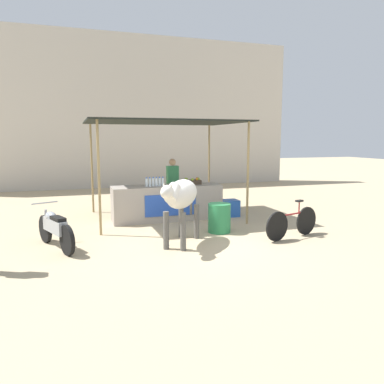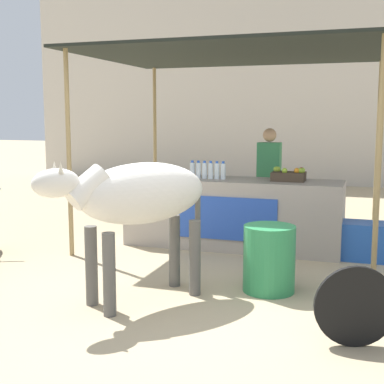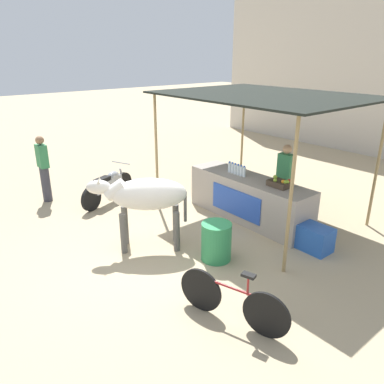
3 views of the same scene
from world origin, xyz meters
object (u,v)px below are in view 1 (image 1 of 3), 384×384
(water_barrel, at_px, (219,218))
(bicycle_leaning, at_px, (292,223))
(vendor_behind_counter, at_px, (173,186))
(cooler_box, at_px, (228,208))
(stall_counter, at_px, (167,203))
(fruit_crate, at_px, (193,182))
(motorcycle_parked, at_px, (55,228))
(cow, at_px, (181,197))

(water_barrel, relative_size, bicycle_leaning, 0.44)
(vendor_behind_counter, height_order, cooler_box, vendor_behind_counter)
(stall_counter, xyz_separation_m, bicycle_leaning, (2.23, -2.74, -0.13))
(cooler_box, bearing_deg, vendor_behind_counter, 149.15)
(stall_counter, height_order, vendor_behind_counter, vendor_behind_counter)
(fruit_crate, relative_size, water_barrel, 0.63)
(cooler_box, distance_m, motorcycle_parked, 5.00)
(stall_counter, relative_size, motorcycle_parked, 1.77)
(stall_counter, relative_size, water_barrel, 4.28)
(cow, bearing_deg, vendor_behind_counter, 78.04)
(vendor_behind_counter, height_order, cow, vendor_behind_counter)
(fruit_crate, relative_size, bicycle_leaning, 0.28)
(water_barrel, height_order, bicycle_leaning, bicycle_leaning)
(water_barrel, bearing_deg, cooler_box, 60.43)
(vendor_behind_counter, bearing_deg, fruit_crate, -60.08)
(cooler_box, xyz_separation_m, bicycle_leaning, (0.45, -2.64, 0.11))
(bicycle_leaning, bearing_deg, stall_counter, 129.25)
(stall_counter, distance_m, cooler_box, 1.81)
(cow, relative_size, bicycle_leaning, 1.07)
(water_barrel, relative_size, cow, 0.41)
(water_barrel, bearing_deg, bicycle_leaning, -35.40)
(motorcycle_parked, relative_size, bicycle_leaning, 1.06)
(fruit_crate, distance_m, water_barrel, 1.93)
(fruit_crate, distance_m, cooler_box, 1.30)
(cooler_box, xyz_separation_m, motorcycle_parked, (-4.65, -1.84, 0.19))
(water_barrel, distance_m, bicycle_leaning, 1.70)
(stall_counter, height_order, fruit_crate, fruit_crate)
(stall_counter, height_order, cooler_box, stall_counter)
(stall_counter, relative_size, cow, 1.76)
(vendor_behind_counter, xyz_separation_m, cooler_box, (1.42, -0.85, -0.61))
(motorcycle_parked, bearing_deg, cow, -11.54)
(fruit_crate, bearing_deg, vendor_behind_counter, 119.92)
(stall_counter, xyz_separation_m, cow, (-0.32, -2.46, 0.55))
(vendor_behind_counter, relative_size, motorcycle_parked, 0.97)
(motorcycle_parked, xyz_separation_m, bicycle_leaning, (5.10, -0.79, -0.08))
(stall_counter, relative_size, fruit_crate, 6.82)
(motorcycle_parked, height_order, bicycle_leaning, motorcycle_parked)
(stall_counter, height_order, bicycle_leaning, stall_counter)
(fruit_crate, bearing_deg, motorcycle_parked, -151.19)
(vendor_behind_counter, distance_m, cooler_box, 1.77)
(cow, bearing_deg, stall_counter, 82.68)
(cooler_box, height_order, water_barrel, water_barrel)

